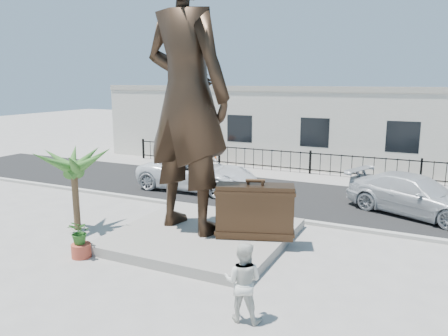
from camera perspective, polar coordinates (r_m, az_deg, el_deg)
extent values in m
plane|color=#9E9991|center=(12.75, -3.98, -11.81)|extent=(100.00, 100.00, 0.00)
cube|color=black|center=(19.73, 7.58, -3.43)|extent=(40.00, 7.00, 0.01)
cube|color=#A5A399|center=(16.55, 3.77, -6.07)|extent=(40.00, 0.25, 0.12)
cube|color=#9E9991|center=(23.46, 10.63, -1.13)|extent=(40.00, 2.50, 0.02)
cube|color=gray|center=(14.14, -2.74, -8.76)|extent=(5.20, 5.20, 0.30)
cube|color=black|center=(24.10, 11.18, 0.61)|extent=(22.00, 0.10, 1.20)
cube|color=silver|center=(27.93, 13.50, 5.29)|extent=(28.00, 7.00, 4.40)
imported|color=black|center=(13.61, -4.92, 9.34)|extent=(3.44, 2.61, 8.48)
cube|color=#332215|center=(13.35, 4.06, -5.62)|extent=(2.44, 1.47, 1.64)
imported|color=silver|center=(9.48, 2.49, -14.61)|extent=(0.92, 0.77, 1.73)
imported|color=white|center=(20.31, -3.49, -0.65)|extent=(5.62, 2.63, 1.56)
imported|color=#BBBEC1|center=(18.00, 23.68, -3.29)|extent=(5.55, 3.91, 1.49)
imported|color=#E3490B|center=(25.31, -1.89, 1.78)|extent=(1.06, 0.69, 1.54)
cylinder|color=#B1432F|center=(13.45, -18.14, -10.20)|extent=(0.56, 0.56, 0.40)
imported|color=#255A1D|center=(13.26, -18.29, -7.97)|extent=(0.71, 0.64, 0.71)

